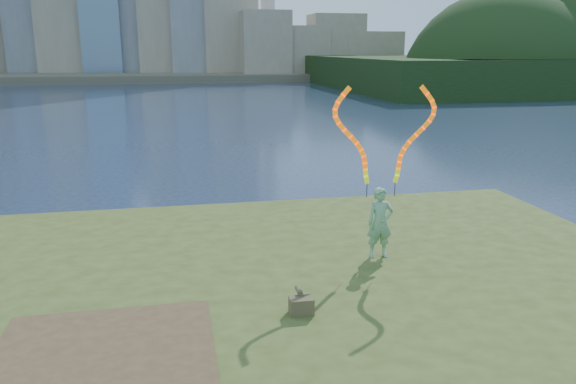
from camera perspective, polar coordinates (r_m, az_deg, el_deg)
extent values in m
plane|color=#1A2742|center=(12.08, -5.67, -10.78)|extent=(320.00, 320.00, 0.00)
cube|color=#364518|center=(9.80, -4.09, -16.12)|extent=(20.00, 18.00, 0.30)
cube|color=#364518|center=(9.94, -4.35, -14.01)|extent=(17.00, 15.00, 0.30)
cube|color=#364518|center=(10.00, -4.53, -12.22)|extent=(14.00, 12.00, 0.30)
cube|color=#47331E|center=(8.89, -18.27, -15.41)|extent=(3.20, 3.00, 0.02)
cube|color=brown|center=(105.99, -11.20, 11.69)|extent=(320.00, 40.00, 1.20)
imported|color=#126C24|center=(12.00, 9.33, -3.09)|extent=(0.57, 0.39, 1.51)
cylinder|color=black|center=(11.82, 8.02, 0.20)|extent=(0.02, 0.02, 0.30)
cylinder|color=black|center=(12.00, 10.79, 0.29)|extent=(0.02, 0.02, 0.30)
cube|color=brown|center=(9.58, 1.37, -11.48)|extent=(0.40, 0.27, 0.29)
cylinder|color=brown|center=(9.67, 1.12, -9.98)|extent=(0.10, 0.27, 0.10)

